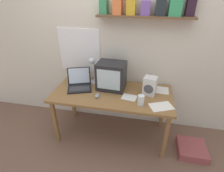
{
  "coord_description": "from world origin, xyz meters",
  "views": [
    {
      "loc": [
        0.4,
        -1.97,
        1.93
      ],
      "look_at": [
        0.0,
        0.0,
        0.82
      ],
      "focal_mm": 28.0,
      "sensor_mm": 36.0,
      "label": 1
    }
  ],
  "objects_px": {
    "desk_lamp": "(93,68)",
    "loose_paper_near_monitor": "(161,106)",
    "printed_handout": "(129,97)",
    "floor_cushion": "(192,149)",
    "laptop": "(79,83)",
    "computer_mouse": "(97,96)",
    "juice_glass": "(141,101)",
    "open_notebook": "(161,90)",
    "corner_desk": "(112,96)",
    "crt_monitor": "(111,76)",
    "space_heater": "(150,86)"
  },
  "relations": [
    {
      "from": "corner_desk",
      "to": "laptop",
      "type": "relative_size",
      "value": 3.86
    },
    {
      "from": "loose_paper_near_monitor",
      "to": "floor_cushion",
      "type": "height_order",
      "value": "loose_paper_near_monitor"
    },
    {
      "from": "open_notebook",
      "to": "laptop",
      "type": "bearing_deg",
      "value": -173.56
    },
    {
      "from": "desk_lamp",
      "to": "corner_desk",
      "type": "bearing_deg",
      "value": -16.48
    },
    {
      "from": "juice_glass",
      "to": "loose_paper_near_monitor",
      "type": "xyz_separation_m",
      "value": [
        0.24,
        0.0,
        -0.05
      ]
    },
    {
      "from": "corner_desk",
      "to": "open_notebook",
      "type": "height_order",
      "value": "open_notebook"
    },
    {
      "from": "computer_mouse",
      "to": "floor_cushion",
      "type": "height_order",
      "value": "computer_mouse"
    },
    {
      "from": "juice_glass",
      "to": "loose_paper_near_monitor",
      "type": "height_order",
      "value": "juice_glass"
    },
    {
      "from": "printed_handout",
      "to": "floor_cushion",
      "type": "relative_size",
      "value": 0.56
    },
    {
      "from": "floor_cushion",
      "to": "space_heater",
      "type": "bearing_deg",
      "value": 161.63
    },
    {
      "from": "printed_handout",
      "to": "open_notebook",
      "type": "xyz_separation_m",
      "value": [
        0.41,
        0.27,
        0.0
      ]
    },
    {
      "from": "laptop",
      "to": "desk_lamp",
      "type": "xyz_separation_m",
      "value": [
        0.16,
        0.15,
        0.18
      ]
    },
    {
      "from": "desk_lamp",
      "to": "loose_paper_near_monitor",
      "type": "bearing_deg",
      "value": -6.22
    },
    {
      "from": "printed_handout",
      "to": "juice_glass",
      "type": "bearing_deg",
      "value": -40.26
    },
    {
      "from": "desk_lamp",
      "to": "loose_paper_near_monitor",
      "type": "distance_m",
      "value": 1.07
    },
    {
      "from": "crt_monitor",
      "to": "laptop",
      "type": "xyz_separation_m",
      "value": [
        -0.45,
        -0.05,
        -0.13
      ]
    },
    {
      "from": "juice_glass",
      "to": "space_heater",
      "type": "height_order",
      "value": "space_heater"
    },
    {
      "from": "computer_mouse",
      "to": "printed_handout",
      "type": "distance_m",
      "value": 0.41
    },
    {
      "from": "crt_monitor",
      "to": "floor_cushion",
      "type": "height_order",
      "value": "crt_monitor"
    },
    {
      "from": "laptop",
      "to": "desk_lamp",
      "type": "distance_m",
      "value": 0.28
    },
    {
      "from": "corner_desk",
      "to": "computer_mouse",
      "type": "distance_m",
      "value": 0.23
    },
    {
      "from": "corner_desk",
      "to": "loose_paper_near_monitor",
      "type": "xyz_separation_m",
      "value": [
        0.63,
        -0.2,
        0.06
      ]
    },
    {
      "from": "computer_mouse",
      "to": "floor_cushion",
      "type": "xyz_separation_m",
      "value": [
        1.29,
        -0.01,
        -0.68
      ]
    },
    {
      "from": "computer_mouse",
      "to": "loose_paper_near_monitor",
      "type": "distance_m",
      "value": 0.8
    },
    {
      "from": "laptop",
      "to": "juice_glass",
      "type": "height_order",
      "value": "laptop"
    },
    {
      "from": "crt_monitor",
      "to": "computer_mouse",
      "type": "distance_m",
      "value": 0.34
    },
    {
      "from": "corner_desk",
      "to": "desk_lamp",
      "type": "distance_m",
      "value": 0.49
    },
    {
      "from": "computer_mouse",
      "to": "loose_paper_near_monitor",
      "type": "height_order",
      "value": "computer_mouse"
    },
    {
      "from": "juice_glass",
      "to": "open_notebook",
      "type": "bearing_deg",
      "value": 57.08
    },
    {
      "from": "corner_desk",
      "to": "open_notebook",
      "type": "relative_size",
      "value": 7.51
    },
    {
      "from": "computer_mouse",
      "to": "corner_desk",
      "type": "bearing_deg",
      "value": 39.96
    },
    {
      "from": "space_heater",
      "to": "open_notebook",
      "type": "height_order",
      "value": "space_heater"
    },
    {
      "from": "loose_paper_near_monitor",
      "to": "computer_mouse",
      "type": "bearing_deg",
      "value": 175.65
    },
    {
      "from": "desk_lamp",
      "to": "computer_mouse",
      "type": "height_order",
      "value": "desk_lamp"
    },
    {
      "from": "desk_lamp",
      "to": "loose_paper_near_monitor",
      "type": "relative_size",
      "value": 1.26
    },
    {
      "from": "floor_cushion",
      "to": "corner_desk",
      "type": "bearing_deg",
      "value": 172.35
    },
    {
      "from": "crt_monitor",
      "to": "open_notebook",
      "type": "height_order",
      "value": "crt_monitor"
    },
    {
      "from": "desk_lamp",
      "to": "printed_handout",
      "type": "bearing_deg",
      "value": -10.18
    },
    {
      "from": "open_notebook",
      "to": "corner_desk",
      "type": "bearing_deg",
      "value": -163.41
    },
    {
      "from": "crt_monitor",
      "to": "floor_cushion",
      "type": "relative_size",
      "value": 1.07
    },
    {
      "from": "computer_mouse",
      "to": "floor_cushion",
      "type": "bearing_deg",
      "value": -0.53
    },
    {
      "from": "laptop",
      "to": "printed_handout",
      "type": "distance_m",
      "value": 0.74
    },
    {
      "from": "laptop",
      "to": "open_notebook",
      "type": "relative_size",
      "value": 1.94
    },
    {
      "from": "juice_glass",
      "to": "crt_monitor",
      "type": "bearing_deg",
      "value": 142.52
    },
    {
      "from": "laptop",
      "to": "corner_desk",
      "type": "bearing_deg",
      "value": -27.51
    },
    {
      "from": "corner_desk",
      "to": "juice_glass",
      "type": "bearing_deg",
      "value": -27.59
    },
    {
      "from": "computer_mouse",
      "to": "open_notebook",
      "type": "relative_size",
      "value": 0.5
    },
    {
      "from": "space_heater",
      "to": "computer_mouse",
      "type": "bearing_deg",
      "value": -149.95
    },
    {
      "from": "desk_lamp",
      "to": "open_notebook",
      "type": "height_order",
      "value": "desk_lamp"
    },
    {
      "from": "desk_lamp",
      "to": "open_notebook",
      "type": "bearing_deg",
      "value": 16.01
    }
  ]
}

